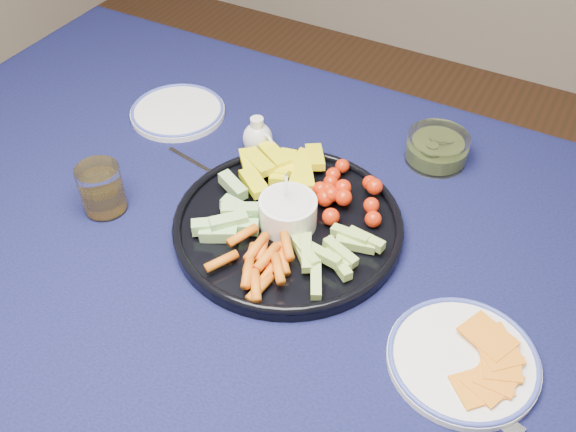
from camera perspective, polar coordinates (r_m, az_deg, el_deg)
The scene contains 9 objects.
dining_table at distance 1.12m, azimuth -1.44°, elevation -5.87°, with size 1.67×1.07×0.75m.
crudite_platter at distance 1.07m, azimuth -0.15°, elevation -0.48°, with size 0.39×0.39×0.12m.
creamer_pitcher at distance 1.22m, azimuth -2.69°, elevation 6.91°, with size 0.07×0.06×0.08m.
pickle_bowl at distance 1.24m, azimuth 13.09°, elevation 5.80°, with size 0.12×0.12×0.05m.
cheese_plate at distance 0.94m, azimuth 15.33°, elevation -12.07°, with size 0.21×0.21×0.03m.
juice_tumbler at distance 1.14m, azimuth -16.19°, elevation 2.12°, with size 0.07×0.07×0.09m.
fork_left at distance 1.22m, azimuth -7.72°, elevation 4.35°, with size 0.15×0.04×0.00m.
fork_right at distance 0.92m, azimuth 15.99°, elevation -15.48°, with size 0.18×0.06×0.00m.
side_plate_extra at distance 1.36m, azimuth -9.78°, elevation 9.16°, with size 0.19×0.19×0.02m.
Camera 1 is at (0.37, -0.62, 1.52)m, focal length 40.00 mm.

